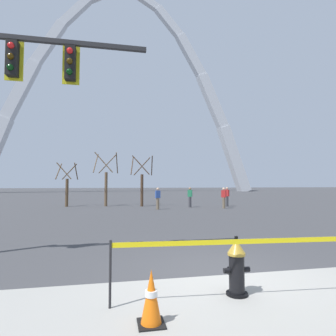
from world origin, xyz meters
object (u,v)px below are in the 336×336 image
pedestrian_standing_center (224,198)px  pedestrian_near_trees (158,198)px  pedestrian_walking_right (227,197)px  pedestrian_walking_left (190,197)px  fire_hydrant (236,267)px  traffic_cone_by_hydrant (151,298)px  monument_arch (123,99)px

pedestrian_standing_center → pedestrian_near_trees: (-5.08, 0.14, 0.00)m
pedestrian_standing_center → pedestrian_walking_right: bearing=59.6°
pedestrian_walking_left → pedestrian_standing_center: same height
pedestrian_walking_right → pedestrian_near_trees: size_ratio=1.00×
fire_hydrant → traffic_cone_by_hydrant: fire_hydrant is taller
traffic_cone_by_hydrant → pedestrian_walking_right: bearing=63.9°
fire_hydrant → pedestrian_walking_left: (4.01, 17.06, 0.35)m
pedestrian_walking_right → pedestrian_near_trees: same height
monument_arch → pedestrian_walking_left: size_ratio=38.86×
fire_hydrant → pedestrian_near_trees: (1.19, 15.71, 0.35)m
pedestrian_near_trees → monument_arch: bearing=91.5°
traffic_cone_by_hydrant → pedestrian_standing_center: (7.83, 16.27, 0.46)m
pedestrian_walking_left → pedestrian_near_trees: size_ratio=1.00×
fire_hydrant → pedestrian_standing_center: size_ratio=0.62×
fire_hydrant → pedestrian_walking_right: (7.26, 17.25, 0.35)m
monument_arch → pedestrian_walking_left: (3.94, -41.88, -20.49)m
pedestrian_walking_left → pedestrian_walking_right: 3.25m
pedestrian_walking_right → fire_hydrant: bearing=-112.8°
pedestrian_walking_left → pedestrian_near_trees: same height
fire_hydrant → monument_arch: monument_arch is taller
traffic_cone_by_hydrant → monument_arch: 63.23m
pedestrian_walking_left → pedestrian_near_trees: bearing=-154.6°
pedestrian_walking_left → pedestrian_walking_right: bearing=3.5°
pedestrian_walking_right → pedestrian_near_trees: 6.26m
pedestrian_walking_right → pedestrian_near_trees: bearing=-165.8°
pedestrian_walking_left → fire_hydrant: bearing=-103.2°
monument_arch → pedestrian_standing_center: monument_arch is taller
pedestrian_near_trees → fire_hydrant: bearing=-94.3°
fire_hydrant → monument_arch: size_ratio=0.02×
traffic_cone_by_hydrant → pedestrian_walking_right: (8.81, 17.95, 0.46)m
fire_hydrant → pedestrian_walking_right: size_ratio=0.62×
traffic_cone_by_hydrant → pedestrian_near_trees: (2.75, 16.41, 0.46)m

